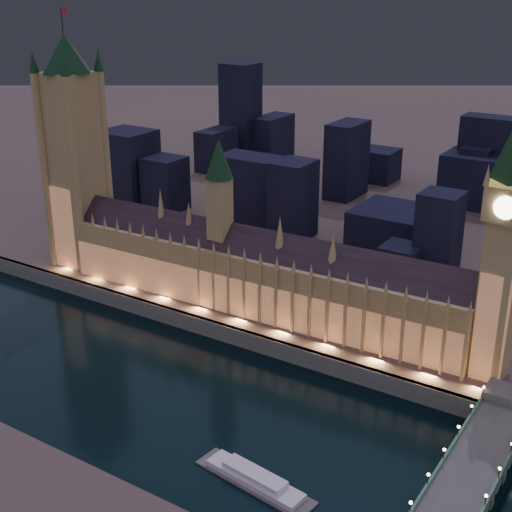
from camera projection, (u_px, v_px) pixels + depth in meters
The scene contains 9 objects.
ground_plane at pixel (172, 384), 286.49m from camera, with size 2000.00×2000.00×0.00m, color black.
north_bank at pixel (509, 139), 692.28m from camera, with size 2000.00×960.00×8.00m, color #4E3A43.
embankment_wall at pixel (230, 334), 317.13m from camera, with size 2000.00×2.50×8.00m, color #4F4951.
palace_of_westminster at pixel (255, 273), 325.16m from camera, with size 202.00×25.48×78.00m.
victoria_tower at pixel (74, 143), 363.19m from camera, with size 31.68×31.68×130.64m.
elizabeth_tower at pixel (508, 225), 255.23m from camera, with size 18.00×18.00×110.54m.
westminster_bridge at pixel (468, 484), 221.20m from camera, with size 18.10×113.00×15.90m.
river_boat at pixel (255, 479), 230.00m from camera, with size 44.40×15.44×4.50m.
city_backdrop at pixel (459, 181), 450.37m from camera, with size 438.88×215.63×78.89m.
Camera 1 is at (161.81, -190.19, 153.33)m, focal length 50.00 mm.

